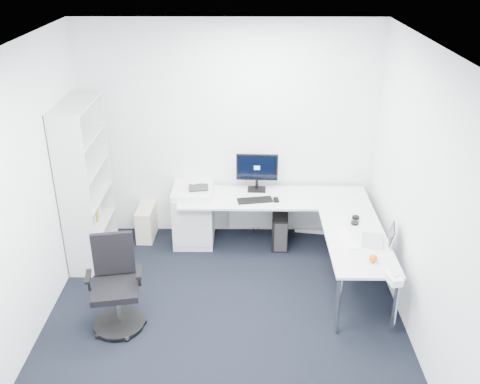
{
  "coord_description": "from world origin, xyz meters",
  "views": [
    {
      "loc": [
        0.2,
        -4.07,
        3.51
      ],
      "look_at": [
        0.15,
        1.05,
        1.05
      ],
      "focal_mm": 40.0,
      "sensor_mm": 36.0,
      "label": 1
    }
  ],
  "objects_px": {
    "task_chair": "(115,287)",
    "monitor": "(257,172)",
    "laptop": "(373,232)",
    "bookshelf": "(85,184)",
    "l_desk": "(274,234)"
  },
  "relations": [
    {
      "from": "task_chair",
      "to": "bookshelf",
      "type": "bearing_deg",
      "value": 103.68
    },
    {
      "from": "l_desk",
      "to": "laptop",
      "type": "distance_m",
      "value": 1.28
    },
    {
      "from": "task_chair",
      "to": "laptop",
      "type": "distance_m",
      "value": 2.63
    },
    {
      "from": "task_chair",
      "to": "laptop",
      "type": "height_order",
      "value": "task_chair"
    },
    {
      "from": "bookshelf",
      "to": "l_desk",
      "type": "bearing_deg",
      "value": -1.32
    },
    {
      "from": "task_chair",
      "to": "monitor",
      "type": "bearing_deg",
      "value": 41.51
    },
    {
      "from": "bookshelf",
      "to": "monitor",
      "type": "bearing_deg",
      "value": 12.97
    },
    {
      "from": "task_chair",
      "to": "laptop",
      "type": "relative_size",
      "value": 3.06
    },
    {
      "from": "bookshelf",
      "to": "monitor",
      "type": "xyz_separation_m",
      "value": [
        1.97,
        0.45,
        -0.05
      ]
    },
    {
      "from": "monitor",
      "to": "laptop",
      "type": "bearing_deg",
      "value": -43.87
    },
    {
      "from": "monitor",
      "to": "bookshelf",
      "type": "bearing_deg",
      "value": -164.71
    },
    {
      "from": "l_desk",
      "to": "task_chair",
      "type": "relative_size",
      "value": 2.4
    },
    {
      "from": "laptop",
      "to": "monitor",
      "type": "bearing_deg",
      "value": 145.67
    },
    {
      "from": "bookshelf",
      "to": "task_chair",
      "type": "distance_m",
      "value": 1.52
    },
    {
      "from": "l_desk",
      "to": "laptop",
      "type": "bearing_deg",
      "value": -36.48
    }
  ]
}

